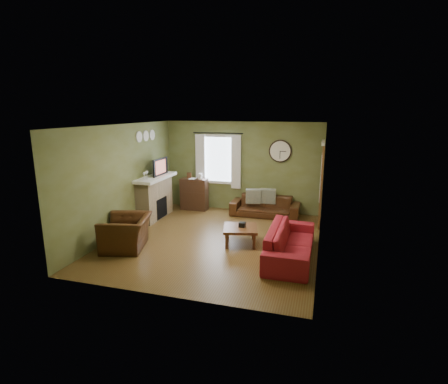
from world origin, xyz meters
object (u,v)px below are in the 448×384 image
(sofa_brown, at_px, (265,206))
(armchair, at_px, (126,232))
(coffee_table, at_px, (240,235))
(sofa_red, at_px, (291,242))
(bookshelf, at_px, (194,194))

(sofa_brown, relative_size, armchair, 1.77)
(sofa_brown, height_order, coffee_table, sofa_brown)
(armchair, bearing_deg, coffee_table, 96.02)
(coffee_table, bearing_deg, armchair, -158.33)
(sofa_red, distance_m, coffee_table, 1.23)
(bookshelf, bearing_deg, armchair, -95.58)
(sofa_red, bearing_deg, armchair, 98.07)
(sofa_brown, distance_m, coffee_table, 2.29)
(bookshelf, relative_size, armchair, 0.88)
(armchair, bearing_deg, sofa_brown, 126.81)
(armchair, bearing_deg, sofa_red, 82.41)
(bookshelf, height_order, coffee_table, bookshelf)
(sofa_red, xyz_separation_m, armchair, (-3.44, -0.49, 0.03))
(armchair, relative_size, coffee_table, 1.46)
(bookshelf, xyz_separation_m, sofa_brown, (2.14, -0.03, -0.19))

